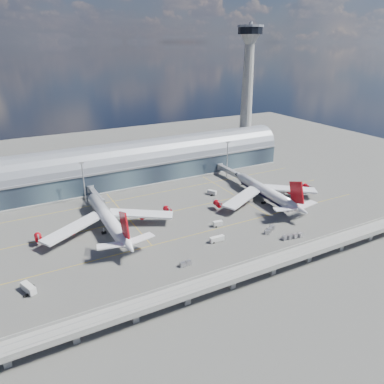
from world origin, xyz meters
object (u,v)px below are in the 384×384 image
airliner_left (108,219)px  cargo_train_0 (186,263)px  service_truck_0 (29,288)px  airliner_right (267,192)px  cargo_train_1 (292,236)px  service_truck_5 (212,192)px  service_truck_4 (281,191)px  service_truck_3 (249,199)px  floodlight_mast_right (227,158)px  service_truck_1 (218,224)px  floodlight_mast_left (84,182)px  control_tower (247,95)px  service_truck_2 (217,239)px  cargo_train_2 (270,230)px

airliner_left → cargo_train_0: airliner_left is taller
service_truck_0 → airliner_left: bearing=18.4°
airliner_right → cargo_train_1: airliner_right is taller
airliner_right → service_truck_5: bearing=137.0°
service_truck_4 → service_truck_5: size_ratio=0.92×
service_truck_3 → service_truck_5: service_truck_5 is taller
cargo_train_0 → floodlight_mast_right: bearing=-36.1°
service_truck_1 → service_truck_4: 62.71m
floodlight_mast_left → floodlight_mast_right: 100.00m
service_truck_5 → cargo_train_0: service_truck_5 is taller
service_truck_3 → cargo_train_1: service_truck_3 is taller
floodlight_mast_right → service_truck_1: floodlight_mast_right is taller
airliner_left → cargo_train_1: airliner_left is taller
control_tower → cargo_train_0: (-113.81, -115.59, -50.64)m
floodlight_mast_right → airliner_right: bearing=-94.5°
service_truck_1 → airliner_right: bearing=-65.2°
service_truck_2 → cargo_train_0: 25.52m
floodlight_mast_left → service_truck_0: floodlight_mast_left is taller
cargo_train_0 → cargo_train_1: bearing=-87.8°
service_truck_1 → service_truck_2: bearing=153.3°
floodlight_mast_right → service_truck_2: bearing=-126.2°
floodlight_mast_left → airliner_left: (1.82, -40.88, -7.20)m
floodlight_mast_left → cargo_train_0: size_ratio=4.47×
control_tower → cargo_train_0: bearing=-134.6°
floodlight_mast_left → service_truck_2: 89.05m
floodlight_mast_right → control_tower: bearing=38.7°
floodlight_mast_left → airliner_left: 41.55m
service_truck_5 → cargo_train_0: (-51.88, -63.57, -0.44)m
floodlight_mast_right → service_truck_0: floodlight_mast_right is taller
cargo_train_1 → cargo_train_2: (-5.42, 10.76, 0.01)m
control_tower → service_truck_5: (-61.93, -52.02, -50.21)m
control_tower → service_truck_2: bearing=-131.0°
service_truck_3 → service_truck_4: size_ratio=1.04×
floodlight_mast_right → service_truck_5: floodlight_mast_right is taller
floodlight_mast_right → service_truck_3: size_ratio=4.42×
airliner_right → service_truck_1: size_ratio=13.87×
control_tower → service_truck_2: size_ratio=13.93×
service_truck_1 → cargo_train_0: 40.42m
cargo_train_2 → airliner_left: bearing=86.7°
service_truck_3 → cargo_train_2: 40.19m
service_truck_3 → cargo_train_2: service_truck_3 is taller
airliner_left → cargo_train_0: (19.38, -46.71, -5.44)m
service_truck_0 → control_tower: bearing=9.6°
control_tower → service_truck_3: (-47.17, -71.21, -50.27)m
floodlight_mast_right → service_truck_0: 159.60m
service_truck_3 → cargo_train_0: size_ratio=1.01×
airliner_left → service_truck_5: (71.26, 16.87, -5.00)m
floodlight_mast_left → floodlight_mast_right: bearing=0.0°
service_truck_5 → control_tower: bearing=9.5°
service_truck_2 → service_truck_4: 76.16m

